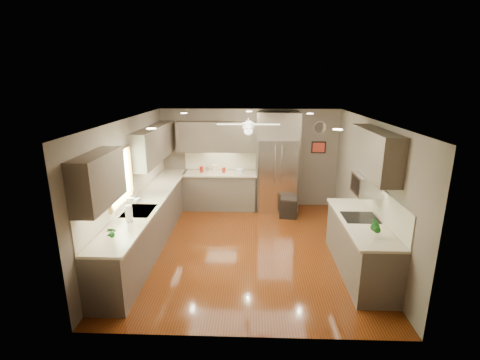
# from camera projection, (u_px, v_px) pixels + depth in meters

# --- Properties ---
(floor) EXTENTS (5.00, 5.00, 0.00)m
(floor) POSITION_uv_depth(u_px,v_px,m) (247.00, 247.00, 6.86)
(floor) COLOR #441D09
(floor) RESTS_ON ground
(ceiling) EXTENTS (5.00, 5.00, 0.00)m
(ceiling) POSITION_uv_depth(u_px,v_px,m) (248.00, 120.00, 6.17)
(ceiling) COLOR white
(ceiling) RESTS_ON ground
(wall_back) EXTENTS (4.50, 0.00, 4.50)m
(wall_back) POSITION_uv_depth(u_px,v_px,m) (249.00, 158.00, 8.92)
(wall_back) COLOR #675B4E
(wall_back) RESTS_ON ground
(wall_front) EXTENTS (4.50, 0.00, 4.50)m
(wall_front) POSITION_uv_depth(u_px,v_px,m) (245.00, 249.00, 4.11)
(wall_front) COLOR #675B4E
(wall_front) RESTS_ON ground
(wall_left) EXTENTS (0.00, 5.00, 5.00)m
(wall_left) POSITION_uv_depth(u_px,v_px,m) (129.00, 186.00, 6.59)
(wall_left) COLOR #675B4E
(wall_left) RESTS_ON ground
(wall_right) EXTENTS (0.00, 5.00, 5.00)m
(wall_right) POSITION_uv_depth(u_px,v_px,m) (369.00, 188.00, 6.44)
(wall_right) COLOR #675B4E
(wall_right) RESTS_ON ground
(canister_a) EXTENTS (0.12, 0.12, 0.15)m
(canister_a) POSITION_uv_depth(u_px,v_px,m) (202.00, 169.00, 8.73)
(canister_a) COLOR maroon
(canister_a) RESTS_ON back_run
(canister_b) EXTENTS (0.08, 0.08, 0.13)m
(canister_b) POSITION_uv_depth(u_px,v_px,m) (207.00, 169.00, 8.77)
(canister_b) COLOR silver
(canister_b) RESTS_ON back_run
(canister_c) EXTENTS (0.16, 0.16, 0.20)m
(canister_c) POSITION_uv_depth(u_px,v_px,m) (215.00, 169.00, 8.76)
(canister_c) COLOR beige
(canister_c) RESTS_ON back_run
(canister_d) EXTENTS (0.11, 0.11, 0.13)m
(canister_d) POSITION_uv_depth(u_px,v_px,m) (224.00, 170.00, 8.73)
(canister_d) COLOR maroon
(canister_d) RESTS_ON back_run
(soap_bottle) EXTENTS (0.10, 0.10, 0.17)m
(soap_bottle) POSITION_uv_depth(u_px,v_px,m) (137.00, 200.00, 6.46)
(soap_bottle) COLOR white
(soap_bottle) RESTS_ON left_run
(potted_plant_left) EXTENTS (0.17, 0.15, 0.27)m
(potted_plant_left) POSITION_uv_depth(u_px,v_px,m) (110.00, 233.00, 4.96)
(potted_plant_left) COLOR #185518
(potted_plant_left) RESTS_ON left_run
(potted_plant_right) EXTENTS (0.17, 0.14, 0.31)m
(potted_plant_right) POSITION_uv_depth(u_px,v_px,m) (376.00, 226.00, 5.13)
(potted_plant_right) COLOR #185518
(potted_plant_right) RESTS_ON right_run
(bowl) EXTENTS (0.23, 0.23, 0.05)m
(bowl) POSITION_uv_depth(u_px,v_px,m) (240.00, 172.00, 8.70)
(bowl) COLOR beige
(bowl) RESTS_ON back_run
(left_run) EXTENTS (0.65, 4.70, 1.45)m
(left_run) POSITION_uv_depth(u_px,v_px,m) (150.00, 220.00, 6.94)
(left_run) COLOR brown
(left_run) RESTS_ON ground
(back_run) EXTENTS (1.85, 0.65, 1.45)m
(back_run) POSITION_uv_depth(u_px,v_px,m) (220.00, 190.00, 8.87)
(back_run) COLOR brown
(back_run) RESTS_ON ground
(uppers) EXTENTS (4.50, 4.70, 0.95)m
(uppers) POSITION_uv_depth(u_px,v_px,m) (212.00, 147.00, 7.05)
(uppers) COLOR brown
(uppers) RESTS_ON wall_left
(window) EXTENTS (0.05, 1.12, 0.92)m
(window) POSITION_uv_depth(u_px,v_px,m) (120.00, 177.00, 6.03)
(window) COLOR #BFF2B2
(window) RESTS_ON wall_left
(sink) EXTENTS (0.50, 0.70, 0.32)m
(sink) POSITION_uv_depth(u_px,v_px,m) (139.00, 212.00, 6.20)
(sink) COLOR silver
(sink) RESTS_ON left_run
(refrigerator) EXTENTS (1.06, 0.75, 2.45)m
(refrigerator) POSITION_uv_depth(u_px,v_px,m) (277.00, 164.00, 8.58)
(refrigerator) COLOR silver
(refrigerator) RESTS_ON ground
(right_run) EXTENTS (0.70, 2.20, 1.45)m
(right_run) POSITION_uv_depth(u_px,v_px,m) (360.00, 245.00, 5.89)
(right_run) COLOR brown
(right_run) RESTS_ON ground
(microwave) EXTENTS (0.43, 0.55, 0.34)m
(microwave) POSITION_uv_depth(u_px,v_px,m) (367.00, 185.00, 5.85)
(microwave) COLOR silver
(microwave) RESTS_ON wall_right
(ceiling_fan) EXTENTS (1.18, 1.18, 0.32)m
(ceiling_fan) POSITION_uv_depth(u_px,v_px,m) (248.00, 127.00, 6.51)
(ceiling_fan) COLOR white
(ceiling_fan) RESTS_ON ceiling
(recessed_lights) EXTENTS (2.84, 3.14, 0.01)m
(recessed_lights) POSITION_uv_depth(u_px,v_px,m) (246.00, 118.00, 6.56)
(recessed_lights) COLOR white
(recessed_lights) RESTS_ON ceiling
(wall_clock) EXTENTS (0.30, 0.03, 0.30)m
(wall_clock) POSITION_uv_depth(u_px,v_px,m) (320.00, 127.00, 8.62)
(wall_clock) COLOR white
(wall_clock) RESTS_ON wall_back
(framed_print) EXTENTS (0.36, 0.03, 0.30)m
(framed_print) POSITION_uv_depth(u_px,v_px,m) (319.00, 147.00, 8.75)
(framed_print) COLOR black
(framed_print) RESTS_ON wall_back
(stool) EXTENTS (0.46, 0.46, 0.48)m
(stool) POSITION_uv_depth(u_px,v_px,m) (289.00, 207.00, 8.35)
(stool) COLOR black
(stool) RESTS_ON ground
(paper_towel) EXTENTS (0.11, 0.11, 0.28)m
(paper_towel) POSITION_uv_depth(u_px,v_px,m) (129.00, 213.00, 5.68)
(paper_towel) COLOR white
(paper_towel) RESTS_ON left_run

